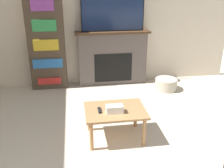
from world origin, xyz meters
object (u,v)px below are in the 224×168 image
Objects in this scene: fireplace at (113,58)px; storage_basket at (166,84)px; coffee_table at (115,114)px; tv at (113,13)px; bookshelf at (47,43)px.

storage_basket is (0.99, -0.51, -0.44)m from fireplace.
coffee_table is at bearing -129.94° from storage_basket.
fireplace is at bearing 90.00° from tv.
storage_basket is (2.26, -0.48, -0.78)m from bookshelf.
bookshelf reaches higher than storage_basket.
bookshelf reaches higher than fireplace.
storage_basket is at bearing -26.20° from tv.
tv is 2.82× the size of storage_basket.
bookshelf is (-1.27, -0.02, 0.35)m from fireplace.
fireplace is 3.43× the size of storage_basket.
bookshelf is at bearing -179.87° from tv.
fireplace is at bearing 1.02° from bookshelf.
coffee_table is 2.29m from bookshelf.
tv is at bearing 82.25° from coffee_table.
fireplace is 2.03m from coffee_table.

